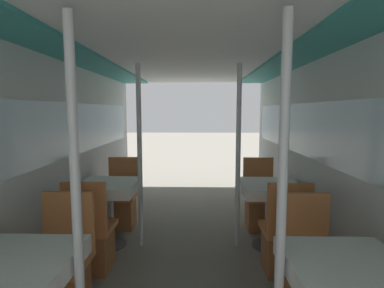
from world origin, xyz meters
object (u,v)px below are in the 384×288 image
(support_pole_right_0, at_px, (281,209))
(chair_right_far_1, at_px, (260,207))
(chair_right_near_1, at_px, (283,244))
(chair_left_near_1, at_px, (92,242))
(support_pole_left_0, at_px, (76,208))
(chair_left_far_0, at_px, (62,279))
(chair_left_far_1, at_px, (121,206))
(dining_table_left_1, at_px, (108,192))
(support_pole_left_1, at_px, (140,157))
(dining_table_left_0, at_px, (14,278))
(dining_table_right_0, at_px, (347,282))
(support_pole_right_1, at_px, (238,158))
(dining_table_right_1, at_px, (270,193))
(chair_right_far_0, at_px, (308,282))

(support_pole_right_0, distance_m, chair_right_far_1, 2.45)
(chair_right_near_1, bearing_deg, chair_left_near_1, 180.00)
(support_pole_left_0, bearing_deg, chair_right_near_1, 39.05)
(chair_left_far_0, relative_size, chair_left_far_1, 1.00)
(dining_table_left_1, height_order, support_pole_right_0, support_pole_right_0)
(support_pole_left_1, xyz_separation_m, chair_right_near_1, (1.47, -0.56, -0.74))
(chair_left_far_0, relative_size, chair_right_far_1, 1.00)
(dining_table_left_0, relative_size, dining_table_left_1, 1.00)
(support_pole_left_0, distance_m, chair_right_near_1, 2.03)
(chair_left_far_1, height_order, dining_table_right_0, chair_left_far_1)
(chair_right_far_1, height_order, support_pole_right_1, support_pole_right_1)
(dining_table_left_1, height_order, chair_right_far_1, chair_right_far_1)
(support_pole_left_1, xyz_separation_m, support_pole_right_1, (1.10, 0.00, 0.00))
(dining_table_right_1, distance_m, chair_right_near_1, 0.65)
(dining_table_left_1, bearing_deg, chair_right_near_1, -16.84)
(dining_table_left_0, distance_m, chair_left_near_1, 1.24)
(chair_left_far_1, xyz_separation_m, support_pole_left_1, (0.37, -0.56, 0.74))
(support_pole_right_1, bearing_deg, chair_left_far_1, 159.24)
(dining_table_left_0, height_order, support_pole_right_0, support_pole_right_0)
(dining_table_left_0, xyz_separation_m, chair_right_far_0, (1.84, 0.56, -0.34))
(chair_left_far_0, bearing_deg, dining_table_left_0, 90.00)
(dining_table_left_0, xyz_separation_m, support_pole_left_0, (0.37, 0.00, 0.40))
(chair_right_far_1, bearing_deg, support_pole_left_0, 57.49)
(chair_right_far_0, height_order, support_pole_right_1, support_pole_right_1)
(chair_right_far_1, bearing_deg, dining_table_right_0, 90.00)
(dining_table_right_1, bearing_deg, dining_table_left_1, 180.00)
(dining_table_right_0, distance_m, dining_table_right_1, 1.75)
(dining_table_left_0, height_order, support_pole_right_1, support_pole_right_1)
(support_pole_left_0, relative_size, support_pole_right_0, 1.00)
(dining_table_left_0, relative_size, chair_right_far_0, 0.81)
(dining_table_left_1, relative_size, dining_table_right_0, 1.00)
(chair_right_far_0, bearing_deg, chair_left_near_1, -19.05)
(dining_table_left_0, relative_size, support_pole_right_0, 0.36)
(chair_left_near_1, bearing_deg, support_pole_right_0, -39.05)
(chair_left_far_0, relative_size, chair_left_near_1, 1.00)
(chair_right_far_0, bearing_deg, support_pole_left_0, 20.76)
(support_pole_left_1, height_order, chair_right_near_1, support_pole_left_1)
(support_pole_right_0, bearing_deg, dining_table_left_0, 180.00)
(chair_left_far_1, height_order, support_pole_left_1, support_pole_left_1)
(chair_left_far_0, distance_m, chair_right_far_1, 2.53)
(support_pole_left_1, xyz_separation_m, dining_table_right_0, (1.47, -1.75, -0.40))
(chair_right_far_0, bearing_deg, chair_right_far_1, -90.00)
(chair_left_far_1, distance_m, chair_right_far_1, 1.84)
(chair_left_near_1, bearing_deg, chair_right_near_1, 0.00)
(chair_left_near_1, relative_size, support_pole_left_1, 0.45)
(dining_table_right_0, relative_size, support_pole_right_1, 0.36)
(chair_right_far_0, relative_size, support_pole_right_0, 0.45)
(dining_table_left_1, height_order, support_pole_left_1, support_pole_left_1)
(chair_left_far_0, height_order, chair_left_near_1, same)
(chair_right_far_0, bearing_deg, support_pole_left_1, -39.05)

